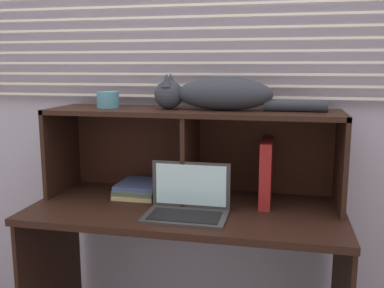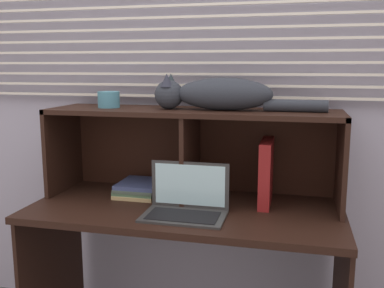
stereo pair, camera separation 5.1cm
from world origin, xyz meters
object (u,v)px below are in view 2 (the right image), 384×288
object	(u,v)px
binder_upright	(266,172)
book_stack	(140,188)
laptop	(186,204)
small_basket	(109,100)
cat	(217,94)

from	to	relation	value
binder_upright	book_stack	bearing A→B (deg)	-179.77
laptop	binder_upright	distance (m)	0.40
laptop	binder_upright	xyz separation A→B (m)	(0.31, 0.23, 0.10)
small_basket	binder_upright	bearing A→B (deg)	0.00
cat	book_stack	distance (m)	0.59
cat	laptop	bearing A→B (deg)	-109.99
binder_upright	small_basket	xyz separation A→B (m)	(-0.75, 0.00, 0.31)
small_basket	book_stack	bearing A→B (deg)	-0.95
small_basket	laptop	bearing A→B (deg)	-27.58
cat	book_stack	bearing A→B (deg)	-179.63
cat	laptop	xyz separation A→B (m)	(-0.08, -0.23, -0.44)
binder_upright	cat	bearing A→B (deg)	180.00
cat	small_basket	world-z (taller)	cat
cat	laptop	size ratio (longest dim) A/B	2.25
binder_upright	small_basket	distance (m)	0.81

